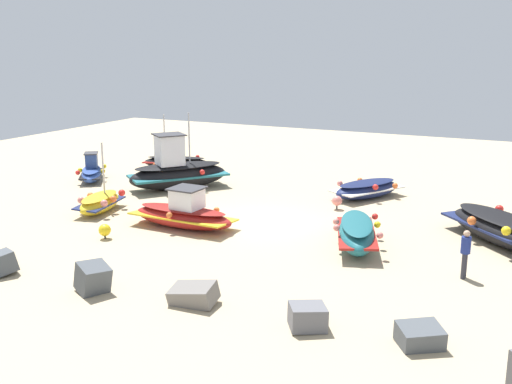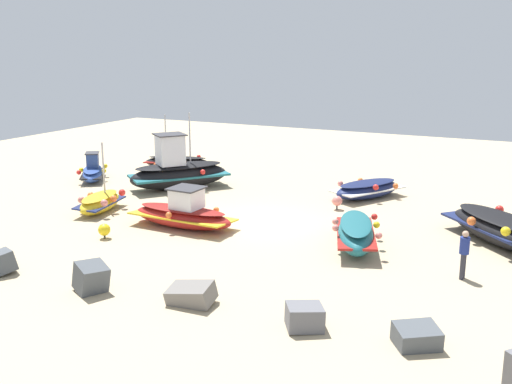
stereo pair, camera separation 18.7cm
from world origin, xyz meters
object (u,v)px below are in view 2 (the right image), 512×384
at_px(fishing_boat_7, 177,162).
at_px(mooring_buoy_1, 337,201).
at_px(fishing_boat_5, 93,172).
at_px(mooring_buoy_0, 104,230).
at_px(fishing_boat_0, 178,172).
at_px(fishing_boat_1, 501,229).
at_px(fishing_boat_3, 100,202).
at_px(fishing_boat_6, 356,233).
at_px(person_walking, 464,251).
at_px(fishing_boat_2, 183,214).
at_px(fishing_boat_8, 368,189).

xyz_separation_m(fishing_boat_7, mooring_buoy_1, (-12.11, 4.67, -0.02)).
bearing_deg(fishing_boat_5, mooring_buoy_0, -172.67).
bearing_deg(mooring_buoy_0, fishing_boat_0, -75.73).
height_order(fishing_boat_1, fishing_boat_3, fishing_boat_3).
height_order(fishing_boat_0, fishing_boat_3, fishing_boat_0).
xyz_separation_m(fishing_boat_0, fishing_boat_6, (-11.50, 5.09, -0.36)).
distance_m(fishing_boat_1, person_walking, 4.55).
relative_size(fishing_boat_5, fishing_boat_6, 0.76).
bearing_deg(mooring_buoy_1, fishing_boat_5, 0.80).
xyz_separation_m(fishing_boat_6, fishing_boat_7, (14.53, -9.53, -0.14)).
relative_size(fishing_boat_3, mooring_buoy_1, 4.94).
distance_m(mooring_buoy_0, mooring_buoy_1, 10.81).
height_order(fishing_boat_1, fishing_boat_2, fishing_boat_1).
xyz_separation_m(fishing_boat_1, fishing_boat_6, (4.94, 2.98, -0.02)).
relative_size(fishing_boat_2, mooring_buoy_1, 7.19).
distance_m(fishing_boat_0, fishing_boat_8, 10.07).
bearing_deg(mooring_buoy_1, person_walking, 135.94).
relative_size(fishing_boat_2, fishing_boat_7, 1.08).
bearing_deg(fishing_boat_3, fishing_boat_8, 116.02).
distance_m(fishing_boat_0, mooring_buoy_0, 8.84).
height_order(fishing_boat_7, mooring_buoy_1, fishing_boat_7).
bearing_deg(fishing_boat_7, fishing_boat_3, -94.00).
bearing_deg(mooring_buoy_1, fishing_boat_6, 116.47).
xyz_separation_m(fishing_boat_0, fishing_boat_1, (-16.43, 2.12, -0.34)).
distance_m(fishing_boat_5, fishing_boat_6, 17.69).
height_order(fishing_boat_0, person_walking, fishing_boat_0).
bearing_deg(fishing_boat_0, fishing_boat_1, 120.40).
distance_m(fishing_boat_7, mooring_buoy_1, 12.98).
bearing_deg(fishing_boat_2, fishing_boat_5, 152.34).
xyz_separation_m(fishing_boat_8, person_walking, (-5.91, 9.16, 0.49)).
relative_size(fishing_boat_0, fishing_boat_5, 1.64).
distance_m(fishing_boat_3, fishing_boat_5, 7.08).
distance_m(fishing_boat_1, fishing_boat_7, 20.54).
relative_size(fishing_boat_3, fishing_boat_6, 0.74).
height_order(fishing_boat_5, fishing_boat_7, fishing_boat_7).
bearing_deg(fishing_boat_3, mooring_buoy_0, 31.00).
bearing_deg(fishing_boat_6, fishing_boat_0, -133.45).
xyz_separation_m(fishing_boat_6, mooring_buoy_0, (9.32, 3.45, -0.22)).
relative_size(fishing_boat_2, person_walking, 2.86).
bearing_deg(fishing_boat_2, fishing_boat_7, 126.38).
xyz_separation_m(fishing_boat_0, fishing_boat_7, (3.03, -4.44, -0.50)).
bearing_deg(fishing_boat_7, fishing_boat_1, -36.09).
relative_size(fishing_boat_7, mooring_buoy_0, 7.29).
height_order(mooring_buoy_0, mooring_buoy_1, mooring_buoy_1).
height_order(fishing_boat_3, fishing_boat_7, fishing_boat_7).
bearing_deg(mooring_buoy_0, fishing_boat_7, -68.15).
bearing_deg(fishing_boat_8, person_walking, 61.88).
height_order(fishing_boat_5, mooring_buoy_0, fishing_boat_5).
bearing_deg(fishing_boat_5, fishing_boat_7, -63.88).
height_order(fishing_boat_2, person_walking, fishing_boat_2).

